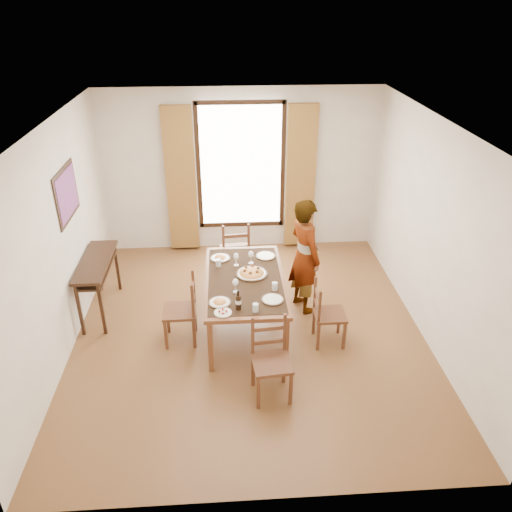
{
  "coord_description": "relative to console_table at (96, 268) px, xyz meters",
  "views": [
    {
      "loc": [
        -0.27,
        -5.36,
        4.0
      ],
      "look_at": [
        0.1,
        0.21,
        1.0
      ],
      "focal_mm": 35.0,
      "sensor_mm": 36.0,
      "label": 1
    }
  ],
  "objects": [
    {
      "name": "chair_north",
      "position": [
        1.88,
        0.76,
        -0.23
      ],
      "size": [
        0.48,
        0.48,
        0.98
      ],
      "rotation": [
        0.0,
        0.0,
        3.24
      ],
      "color": "brown",
      "rests_on": "ground"
    },
    {
      "name": "wine_glass_b",
      "position": [
        2.08,
        -0.14,
        0.16
      ],
      "size": [
        0.08,
        0.08,
        0.18
      ],
      "primitive_type": null,
      "color": "white",
      "rests_on": "dining_table"
    },
    {
      "name": "tumbler_c",
      "position": [
        2.06,
        -1.27,
        0.12
      ],
      "size": [
        0.07,
        0.07,
        0.1
      ],
      "primitive_type": "cylinder",
      "color": "silver",
      "rests_on": "dining_table"
    },
    {
      "name": "pasta_platter",
      "position": [
        2.07,
        -0.44,
        0.12
      ],
      "size": [
        0.4,
        0.4,
        0.1
      ],
      "primitive_type": null,
      "color": "#B33817",
      "rests_on": "dining_table"
    },
    {
      "name": "chair_east",
      "position": [
        2.99,
        -0.9,
        -0.28
      ],
      "size": [
        0.38,
        0.38,
        0.86
      ],
      "rotation": [
        0.0,
        0.0,
        1.57
      ],
      "color": "brown",
      "rests_on": "ground"
    },
    {
      "name": "chair_south",
      "position": [
        2.2,
        -1.77,
        -0.25
      ],
      "size": [
        0.45,
        0.45,
        0.93
      ],
      "rotation": [
        0.0,
        0.0,
        0.1
      ],
      "color": "brown",
      "rests_on": "ground"
    },
    {
      "name": "man",
      "position": [
        2.81,
        -0.1,
        0.13
      ],
      "size": [
        0.87,
        0.81,
        1.63
      ],
      "primitive_type": "imported",
      "rotation": [
        0.0,
        0.0,
        1.97
      ],
      "color": "gray",
      "rests_on": "ground"
    },
    {
      "name": "plate_nw",
      "position": [
        1.67,
        0.01,
        0.1
      ],
      "size": [
        0.27,
        0.27,
        0.05
      ],
      "primitive_type": null,
      "color": "silver",
      "rests_on": "dining_table"
    },
    {
      "name": "caprese_plate",
      "position": [
        1.69,
        -1.28,
        0.09
      ],
      "size": [
        0.2,
        0.2,
        0.04
      ],
      "primitive_type": null,
      "color": "silver",
      "rests_on": "dining_table"
    },
    {
      "name": "dining_table",
      "position": [
        1.98,
        -0.53,
        0.01
      ],
      "size": [
        1.0,
        1.79,
        0.76
      ],
      "color": "brown",
      "rests_on": "ground"
    },
    {
      "name": "wine_glass_a",
      "position": [
        1.85,
        -0.85,
        0.16
      ],
      "size": [
        0.08,
        0.08,
        0.18
      ],
      "primitive_type": null,
      "color": "white",
      "rests_on": "dining_table"
    },
    {
      "name": "tumbler_b",
      "position": [
        1.64,
        -0.19,
        0.12
      ],
      "size": [
        0.07,
        0.07,
        0.1
      ],
      "primitive_type": "cylinder",
      "color": "silver",
      "rests_on": "dining_table"
    },
    {
      "name": "wine_bottle",
      "position": [
        1.87,
        -1.21,
        0.2
      ],
      "size": [
        0.07,
        0.07,
        0.25
      ],
      "primitive_type": null,
      "color": "black",
      "rests_on": "dining_table"
    },
    {
      "name": "plate_ne",
      "position": [
        2.29,
        0.03,
        0.1
      ],
      "size": [
        0.27,
        0.27,
        0.05
      ],
      "primitive_type": null,
      "color": "silver",
      "rests_on": "dining_table"
    },
    {
      "name": "room_shell",
      "position": [
        2.03,
        -0.47,
        0.86
      ],
      "size": [
        4.6,
        5.1,
        2.74
      ],
      "color": "silver",
      "rests_on": "ground"
    },
    {
      "name": "wine_glass_c",
      "position": [
        1.88,
        -0.19,
        0.16
      ],
      "size": [
        0.08,
        0.08,
        0.18
      ],
      "primitive_type": null,
      "color": "white",
      "rests_on": "dining_table"
    },
    {
      "name": "console_table",
      "position": [
        0.0,
        0.0,
        0.0
      ],
      "size": [
        0.38,
        1.2,
        0.8
      ],
      "color": "black",
      "rests_on": "ground"
    },
    {
      "name": "tumbler_a",
      "position": [
        2.33,
        -0.82,
        0.12
      ],
      "size": [
        0.07,
        0.07,
        0.1
      ],
      "primitive_type": "cylinder",
      "color": "silver",
      "rests_on": "dining_table"
    },
    {
      "name": "plate_sw",
      "position": [
        1.66,
        -1.08,
        0.1
      ],
      "size": [
        0.27,
        0.27,
        0.05
      ],
      "primitive_type": null,
      "color": "silver",
      "rests_on": "dining_table"
    },
    {
      "name": "plate_se",
      "position": [
        2.28,
        -1.06,
        0.1
      ],
      "size": [
        0.27,
        0.27,
        0.05
      ],
      "primitive_type": null,
      "color": "silver",
      "rests_on": "dining_table"
    },
    {
      "name": "ground",
      "position": [
        2.03,
        -0.6,
        -0.68
      ],
      "size": [
        5.0,
        5.0,
        0.0
      ],
      "primitive_type": "plane",
      "color": "#57341B",
      "rests_on": "ground"
    },
    {
      "name": "chair_west",
      "position": [
        1.18,
        -0.74,
        -0.26
      ],
      "size": [
        0.41,
        0.41,
        0.92
      ],
      "rotation": [
        0.0,
        0.0,
        -1.55
      ],
      "color": "brown",
      "rests_on": "ground"
    }
  ]
}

